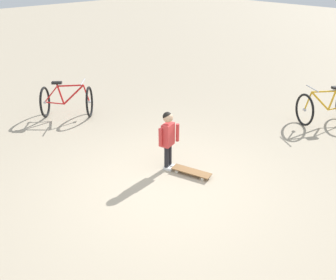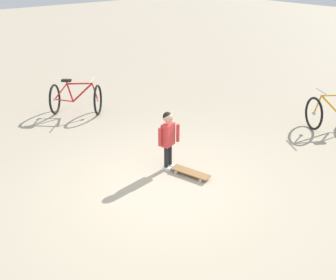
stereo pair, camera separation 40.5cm
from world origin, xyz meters
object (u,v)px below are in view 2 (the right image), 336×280
Objects in this scene: child_person at (168,134)px; skateboard at (190,172)px; bicycle_near at (76,99)px; bicycle_mid at (336,111)px.

child_person is 1.48× the size of skateboard.
bicycle_near is at bearing -88.98° from child_person.
skateboard is 0.56× the size of bicycle_mid.
bicycle_near reaches higher than skateboard.
bicycle_near is 5.82m from bicycle_mid.
bicycle_mid is at bearing 166.66° from child_person.
child_person reaches higher than bicycle_near.
child_person is 0.83× the size of bicycle_mid.
skateboard is at bearing 107.24° from child_person.
bicycle_mid is at bearing 172.61° from skateboard.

